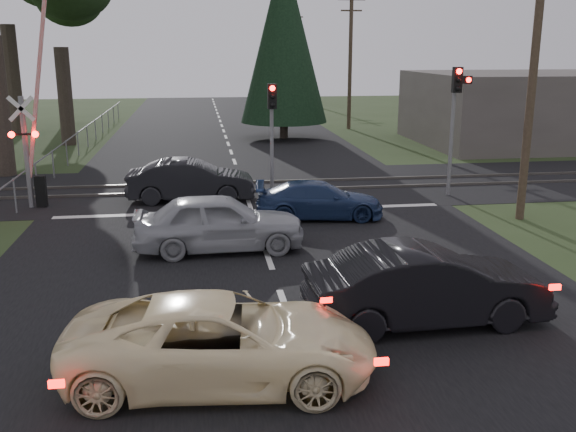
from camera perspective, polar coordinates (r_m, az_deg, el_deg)
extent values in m
plane|color=#273719|center=(13.97, -0.34, -7.82)|extent=(120.00, 120.00, 0.00)
cube|color=black|center=(23.47, -3.62, 1.52)|extent=(14.00, 100.00, 0.01)
cube|color=black|center=(25.42, -3.98, 2.54)|extent=(120.00, 8.00, 0.01)
cube|color=silver|center=(21.73, -3.24, 0.46)|extent=(13.00, 0.35, 0.00)
cube|color=#59544C|center=(24.63, -3.84, 2.25)|extent=(120.00, 0.12, 0.10)
cube|color=#59544C|center=(26.19, -4.11, 3.00)|extent=(120.00, 0.12, 0.10)
cylinder|color=slate|center=(23.57, -22.23, 5.20)|extent=(0.18, 0.18, 3.80)
cube|color=white|center=(23.30, -22.65, 8.80)|extent=(0.88, 0.03, 0.88)
cube|color=white|center=(23.30, -22.65, 8.80)|extent=(0.88, 0.03, 0.88)
cube|color=black|center=(23.40, -22.43, 6.74)|extent=(0.90, 0.06, 0.06)
sphere|color=#FF0C07|center=(23.43, -23.37, 6.65)|extent=(0.22, 0.22, 0.22)
sphere|color=#FF0C07|center=(23.25, -21.56, 6.78)|extent=(0.22, 0.22, 0.22)
cube|color=black|center=(23.72, -21.10, 2.04)|extent=(0.35, 0.25, 1.10)
cube|color=red|center=(23.22, -21.40, 10.39)|extent=(1.16, 0.10, 5.93)
cylinder|color=slate|center=(24.46, 14.29, 6.15)|extent=(0.14, 0.14, 3.80)
cube|color=black|center=(24.07, 14.81, 11.62)|extent=(0.32, 0.24, 0.90)
sphere|color=#FF0C07|center=(23.94, 14.98, 12.32)|extent=(0.20, 0.20, 0.20)
sphere|color=black|center=(23.95, 14.93, 11.60)|extent=(0.18, 0.18, 0.18)
sphere|color=black|center=(23.97, 14.88, 10.89)|extent=(0.18, 0.18, 0.18)
cube|color=black|center=(24.22, 15.66, 11.58)|extent=(0.28, 0.22, 0.28)
sphere|color=#FF0C07|center=(24.11, 15.77, 11.56)|extent=(0.18, 0.18, 0.18)
cylinder|color=slate|center=(24.04, -1.44, 5.74)|extent=(0.14, 0.14, 3.20)
cube|color=black|center=(23.63, -1.42, 10.58)|extent=(0.32, 0.24, 0.90)
sphere|color=#FF0C07|center=(23.48, -1.39, 11.29)|extent=(0.20, 0.20, 0.20)
sphere|color=black|center=(23.50, -1.39, 10.56)|extent=(0.18, 0.18, 0.18)
sphere|color=black|center=(23.52, -1.38, 9.83)|extent=(0.18, 0.18, 0.18)
cylinder|color=#4C3D2D|center=(21.41, 20.94, 11.49)|extent=(0.26, 0.26, 9.00)
cylinder|color=#4C3D2D|center=(44.00, 5.55, 13.55)|extent=(0.26, 0.26, 9.00)
cube|color=#4C3D2D|center=(44.05, 5.66, 17.72)|extent=(1.40, 0.10, 0.10)
cylinder|color=#4C3D2D|center=(68.56, 0.55, 14.02)|extent=(0.26, 0.26, 9.00)
cube|color=#4C3D2D|center=(68.62, 0.56, 17.28)|extent=(1.80, 0.12, 0.12)
cube|color=#4C3D2D|center=(68.59, 0.56, 16.69)|extent=(1.40, 0.10, 0.10)
cylinder|color=#473D33|center=(38.57, -19.20, 9.98)|extent=(0.80, 0.80, 5.40)
cylinder|color=#473D33|center=(44.29, -23.23, 11.01)|extent=(0.89, 0.89, 6.75)
cylinder|color=#473D33|center=(49.73, -19.14, 10.88)|extent=(0.80, 0.80, 5.40)
cylinder|color=#473D33|center=(39.38, -0.37, 8.38)|extent=(0.50, 0.50, 2.00)
cone|color=black|center=(39.14, -0.39, 15.67)|extent=(5.20, 5.20, 10.00)
cube|color=#59514C|center=(40.13, 21.71, 8.91)|extent=(14.00, 10.00, 4.00)
imported|color=#FCE8B4|center=(10.77, -5.91, -10.95)|extent=(5.28, 2.80, 1.42)
imported|color=black|center=(13.06, 12.18, -6.11)|extent=(4.85, 1.88, 1.58)
imported|color=#989B9F|center=(17.43, -6.15, -0.57)|extent=(4.64, 1.96, 1.57)
imported|color=navy|center=(20.71, 2.80, 1.42)|extent=(4.25, 2.08, 1.19)
imported|color=black|center=(23.28, -8.62, 3.13)|extent=(4.56, 1.75, 1.48)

